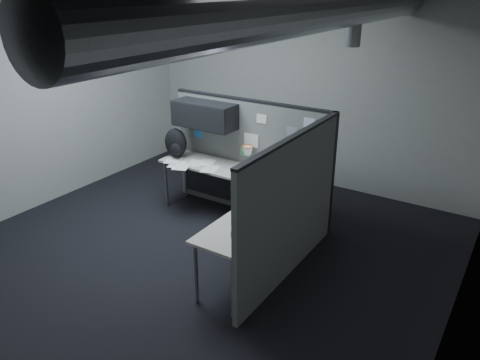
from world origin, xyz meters
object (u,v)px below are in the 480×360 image
Objects in this scene: keyboard at (248,189)px; phone at (254,218)px; monitor at (298,166)px; desk at (241,189)px; backpack at (176,143)px.

phone is at bearing -53.82° from keyboard.
monitor is at bearing 49.45° from keyboard.
desk is 1.31m from backpack.
phone is at bearing -47.33° from backpack.
phone is (0.46, -0.64, 0.02)m from keyboard.
phone reaches higher than keyboard.
phone is 2.23m from backpack.
backpack is at bearing 164.02° from keyboard.
desk is at bearing 139.39° from keyboard.
desk is 9.28× the size of phone.
phone is at bearing -50.43° from desk.
desk is at bearing 134.99° from phone.
keyboard is at bearing -40.87° from desk.
monitor is at bearing -16.88° from backpack.
monitor is 0.68m from keyboard.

